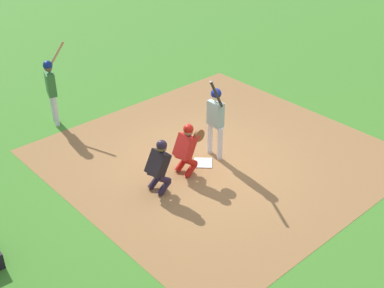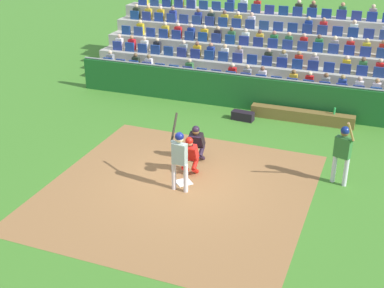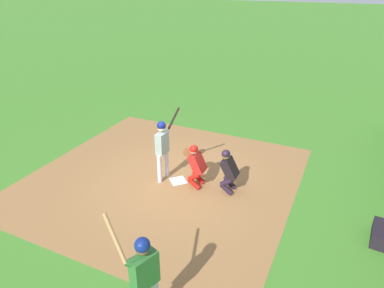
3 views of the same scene
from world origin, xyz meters
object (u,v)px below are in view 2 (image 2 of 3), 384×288
Objects in this scene: catcher_crouching at (190,153)px; home_plate_umpire at (197,141)px; home_plate_marker at (184,182)px; dugout_bench at (302,116)px; water_bottle_on_bench at (335,111)px; on_deck_batter at (343,149)px; batter_at_plate at (179,155)px; equipment_duffel_bag at (243,116)px.

catcher_crouching is 1.01× the size of home_plate_umpire.
home_plate_marker is 0.34× the size of catcher_crouching.
home_plate_umpire reaches higher than dugout_bench.
on_deck_batter reaches higher than water_bottle_on_bench.
catcher_crouching is at bearing 96.71° from home_plate_umpire.
catcher_crouching is at bearing 65.18° from dugout_bench.
home_plate_umpire is (0.11, -0.92, -0.02)m from catcher_crouching.
on_deck_batter reaches higher than home_plate_umpire.
home_plate_marker is 7.00m from water_bottle_on_bench.
batter_at_plate reaches higher than home_plate_umpire.
on_deck_batter is at bearing 98.78° from water_bottle_on_bench.
water_bottle_on_bench is (-3.74, -4.51, -0.13)m from home_plate_umpire.
water_bottle_on_bench is 0.30× the size of equipment_duffel_bag.
dugout_bench is at bearing -158.19° from equipment_duffel_bag.
batter_at_plate is at bearing 92.02° from equipment_duffel_bag.
catcher_crouching is 4.77m from equipment_duffel_bag.
batter_at_plate is 1.97m from home_plate_umpire.
home_plate_marker is 1.79× the size of water_bottle_on_bench.
home_plate_umpire is 5.86m from water_bottle_on_bench.
catcher_crouching is at bearing -87.54° from home_plate_marker.
equipment_duffel_bag is at bearing -93.72° from home_plate_marker.
home_plate_marker is 4.70m from on_deck_batter.
water_bottle_on_bench is (-3.64, -5.43, -0.15)m from catcher_crouching.
dugout_bench is at bearing -114.82° from catcher_crouching.
home_plate_marker is 0.35× the size of home_plate_umpire.
equipment_duffel_bag is at bearing -92.94° from batter_at_plate.
batter_at_plate reaches higher than water_bottle_on_bench.
on_deck_batter reaches higher than equipment_duffel_bag.
batter_at_plate is 1.01× the size of on_deck_batter.
home_plate_umpire is at bearing -84.62° from batter_at_plate.
on_deck_batter reaches higher than home_plate_marker.
home_plate_umpire is 4.45m from on_deck_batter.
on_deck_batter is at bearing -178.99° from home_plate_umpire.
home_plate_marker is at bearing 67.43° from dugout_bench.
home_plate_marker is at bearing 95.13° from home_plate_umpire.
catcher_crouching is 5.93m from dugout_bench.
dugout_bench is (-2.59, -4.45, -0.47)m from home_plate_umpire.
home_plate_marker is 5.29m from equipment_duffel_bag.
home_plate_marker is 1.62m from home_plate_umpire.
home_plate_umpire is (0.18, -1.91, -0.45)m from batter_at_plate.
equipment_duffel_bag is 0.38× the size of on_deck_batter.
dugout_bench is 2.21m from equipment_duffel_bag.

